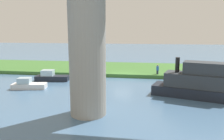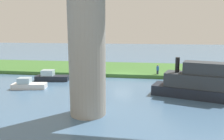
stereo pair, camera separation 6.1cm
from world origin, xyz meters
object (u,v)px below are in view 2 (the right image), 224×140
Objects in this scene: mooring_post at (179,72)px; motorboat_white at (51,77)px; riverboat_paddlewheel at (195,83)px; pontoon_yellow at (28,85)px; person_on_bank at (158,69)px; bridge_pylon at (87,47)px.

motorboat_white is at bearing 13.35° from mooring_post.
riverboat_paddlewheel is 1.81× the size of motorboat_white.
motorboat_white reaches higher than pontoon_yellow.
riverboat_paddlewheel is 2.03× the size of pontoon_yellow.
person_on_bank is 0.31× the size of motorboat_white.
bridge_pylon is 2.40× the size of motorboat_white.
riverboat_paddlewheel is at bearing 91.95° from mooring_post.
riverboat_paddlewheel is 18.13m from motorboat_white.
person_on_bank is at bearing -150.87° from pontoon_yellow.
riverboat_paddlewheel reaches higher than motorboat_white.
pontoon_yellow is (8.93, -6.63, -4.95)m from bridge_pylon.
riverboat_paddlewheel is (-9.46, -6.12, -3.94)m from bridge_pylon.
bridge_pylon is 7.78× the size of person_on_bank.
motorboat_white is at bearing -53.81° from bridge_pylon.
person_on_bank is at bearing -0.76° from mooring_post.
person_on_bank is at bearing -69.87° from riverboat_paddlewheel.
mooring_post is 0.09× the size of riverboat_paddlewheel.
pontoon_yellow is at bearing 29.13° from person_on_bank.
person_on_bank is (-6.18, -15.05, -4.21)m from bridge_pylon.
bridge_pylon is 14.41m from motorboat_white.
motorboat_white is at bearing -102.12° from pontoon_yellow.
pontoon_yellow is at bearing 77.88° from motorboat_white.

